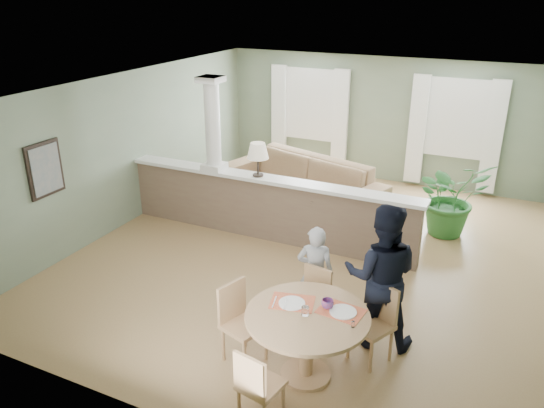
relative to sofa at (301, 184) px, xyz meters
The scene contains 12 objects.
ground 2.01m from the sofa, 62.67° to the right, with size 8.00×8.00×0.00m, color tan.
room_shell 1.93m from the sofa, 51.88° to the right, with size 7.02×8.02×2.71m.
pony_wall 1.55m from the sofa, 93.45° to the right, with size 5.32×0.38×2.70m.
sofa is the anchor object (origin of this frame).
houseplant 2.81m from the sofa, ahead, with size 1.22×1.06×1.36m, color #2C6F2E.
dining_table 4.92m from the sofa, 66.73° to the right, with size 1.35×1.35×0.92m.
chair_far_boy 4.09m from the sofa, 65.45° to the right, with size 0.45×0.45×0.87m.
chair_far_man 4.63m from the sofa, 56.83° to the right, with size 0.57×0.57×0.94m.
chair_near 5.65m from the sofa, 71.89° to the right, with size 0.46×0.46×0.87m.
chair_side 4.68m from the sofa, 76.22° to the right, with size 0.54×0.54×0.96m.
child_person 3.77m from the sofa, 64.80° to the right, with size 0.48×0.31×1.31m, color #9D9DA2.
man_person 4.36m from the sofa, 55.15° to the right, with size 0.89×0.69×1.82m, color black.
Camera 1 is at (2.75, -7.28, 4.07)m, focal length 35.00 mm.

